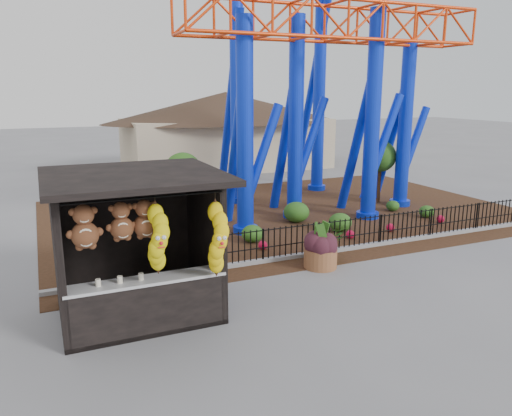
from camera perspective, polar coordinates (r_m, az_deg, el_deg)
name	(u,v)px	position (r m, az deg, el deg)	size (l,w,h in m)	color
ground	(286,310)	(11.26, 3.49, -11.57)	(120.00, 120.00, 0.00)	slate
mulch_bed	(285,212)	(19.73, 3.28, -0.52)	(18.00, 12.00, 0.02)	#331E11
curb	(358,247)	(15.59, 11.63, -4.38)	(18.00, 0.18, 0.12)	gray
prize_booth	(138,249)	(10.60, -13.32, -4.63)	(3.50, 3.40, 3.12)	black
picket_fence	(383,230)	(15.99, 14.35, -2.43)	(12.20, 0.06, 1.00)	black
roller_coaster	(310,43)	(19.95, 6.24, 18.21)	(11.00, 6.37, 10.82)	#0C2BD7
terracotta_planter	(320,258)	(13.78, 7.36, -5.66)	(0.91, 0.91, 0.55)	brown
planter_foliage	(321,237)	(13.59, 7.43, -3.30)	(0.70, 0.70, 0.64)	#33141D
potted_plant	(328,243)	(14.36, 8.19, -3.99)	(0.88, 0.76, 0.98)	#275218
landscaping	(324,218)	(17.77, 7.73, -1.13)	(7.92, 3.16, 0.75)	#265118
pavilion	(226,118)	(31.01, -3.47, 10.28)	(15.00, 15.00, 4.80)	#BFAD8C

